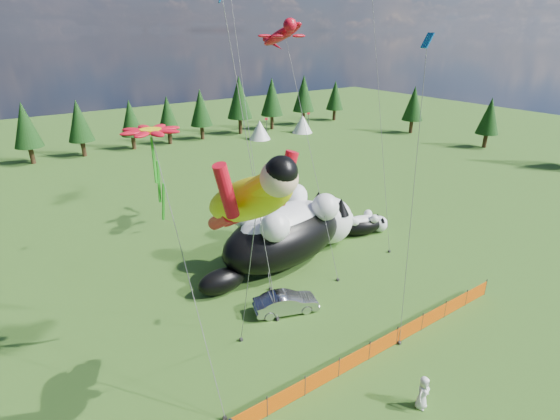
# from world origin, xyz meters

# --- Properties ---
(ground) EXTENTS (160.00, 160.00, 0.00)m
(ground) POSITION_xyz_m (0.00, 0.00, 0.00)
(ground) COLOR #103309
(ground) RESTS_ON ground
(safety_fence) EXTENTS (22.06, 0.06, 1.10)m
(safety_fence) POSITION_xyz_m (0.00, -3.00, 0.50)
(safety_fence) COLOR #262626
(safety_fence) RESTS_ON ground
(tree_line) EXTENTS (90.00, 4.00, 8.00)m
(tree_line) POSITION_xyz_m (0.00, 45.00, 4.00)
(tree_line) COLOR black
(tree_line) RESTS_ON ground
(festival_tents) EXTENTS (50.00, 3.20, 2.80)m
(festival_tents) POSITION_xyz_m (11.00, 40.00, 1.40)
(festival_tents) COLOR white
(festival_tents) RESTS_ON ground
(cat_large) EXTENTS (13.44, 6.24, 4.87)m
(cat_large) POSITION_xyz_m (3.83, 7.44, 2.31)
(cat_large) COLOR black
(cat_large) RESTS_ON ground
(cat_small) EXTENTS (4.78, 2.68, 1.76)m
(cat_small) POSITION_xyz_m (11.10, 7.59, 0.84)
(cat_small) COLOR black
(cat_small) RESTS_ON ground
(car) EXTENTS (3.93, 2.43, 1.22)m
(car) POSITION_xyz_m (-0.03, 2.57, 0.61)
(car) COLOR #AFAFB3
(car) RESTS_ON ground
(spectator_e) EXTENTS (0.86, 0.65, 1.58)m
(spectator_e) POSITION_xyz_m (0.74, -6.37, 0.79)
(spectator_e) COLOR silver
(spectator_e) RESTS_ON ground
(superhero_kite) EXTENTS (5.79, 6.59, 11.98)m
(superhero_kite) POSITION_xyz_m (-4.81, -1.63, 9.33)
(superhero_kite) COLOR yellow
(superhero_kite) RESTS_ON ground
(gecko_kite) EXTENTS (4.35, 13.12, 17.84)m
(gecko_kite) POSITION_xyz_m (7.18, 13.24, 14.80)
(gecko_kite) COLOR red
(gecko_kite) RESTS_ON ground
(flower_kite) EXTENTS (3.22, 7.32, 12.37)m
(flower_kite) POSITION_xyz_m (-6.43, 3.48, 11.00)
(flower_kite) COLOR red
(flower_kite) RESTS_ON ground
(diamond_kite_a) EXTENTS (1.48, 3.18, 17.19)m
(diamond_kite_a) POSITION_xyz_m (-2.00, 4.61, 15.38)
(diamond_kite_a) COLOR #0C5FB6
(diamond_kite_a) RESTS_ON ground
(diamond_kite_c) EXTENTS (1.60, 2.07, 15.34)m
(diamond_kite_c) POSITION_xyz_m (4.36, -1.68, 13.77)
(diamond_kite_c) COLOR #0C5FB6
(diamond_kite_c) RESTS_ON ground
(diamond_kite_d) EXTENTS (1.68, 6.75, 18.89)m
(diamond_kite_d) POSITION_xyz_m (1.74, 10.80, 16.71)
(diamond_kite_d) COLOR #0C8F95
(diamond_kite_d) RESTS_ON ground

